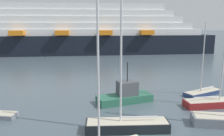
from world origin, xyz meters
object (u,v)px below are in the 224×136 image
at_px(sailboat_5, 127,123).
at_px(fishing_boat_1, 125,95).
at_px(sailboat_1, 215,101).
at_px(sailboat_2, 203,92).
at_px(cruise_ship, 44,32).

bearing_deg(sailboat_5, fishing_boat_1, -94.90).
relative_size(sailboat_1, fishing_boat_1, 1.96).
bearing_deg(sailboat_1, sailboat_2, 76.76).
relative_size(sailboat_1, cruise_ship, 0.13).
height_order(sailboat_1, fishing_boat_1, sailboat_1).
bearing_deg(sailboat_5, cruise_ship, -69.44).
bearing_deg(sailboat_1, sailboat_5, -159.08).
relative_size(sailboat_2, fishing_boat_1, 1.37).
bearing_deg(sailboat_5, sailboat_2, -138.94).
xyz_separation_m(sailboat_2, fishing_boat_1, (-9.70, -0.96, 0.40)).
height_order(sailboat_5, cruise_ship, cruise_ship).
relative_size(fishing_boat_1, cruise_ship, 0.06).
distance_m(sailboat_2, fishing_boat_1, 9.75).
bearing_deg(sailboat_2, sailboat_5, 14.98).
xyz_separation_m(fishing_boat_1, cruise_ship, (-13.58, 44.62, 5.29)).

